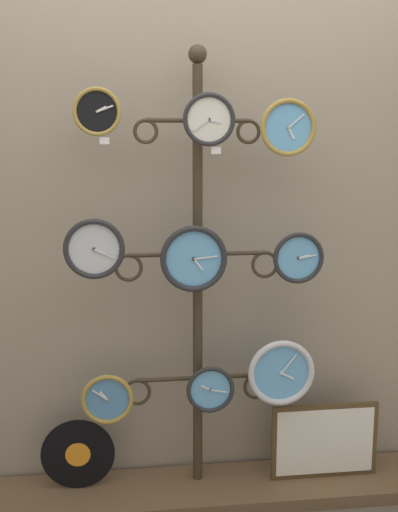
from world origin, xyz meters
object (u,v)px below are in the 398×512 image
clock_bottom_left (107,399)px  clock_bottom_center (210,389)px  clock_bottom_right (281,373)px  clock_middle_right (298,258)px  clock_top_left (97,112)px  vinyl_record (78,454)px  clock_middle_center (194,259)px  display_stand (198,332)px  clock_top_right (288,128)px  clock_top_center (209,120)px  picture_frame (325,441)px  clock_middle_left (94,249)px

clock_bottom_left → clock_bottom_center: clock_bottom_center is taller
clock_bottom_left → clock_bottom_center: 0.46m
clock_bottom_right → clock_middle_right: bearing=23.6°
clock_top_left → vinyl_record: 1.53m
clock_top_left → clock_middle_center: clock_top_left is taller
clock_top_left → clock_bottom_center: clock_top_left is taller
vinyl_record → clock_bottom_right: bearing=-5.5°
display_stand → clock_middle_right: 0.56m
clock_top_left → clock_bottom_left: 1.24m
clock_top_right → clock_bottom_left: size_ratio=1.05×
display_stand → vinyl_record: size_ratio=6.07×
clock_bottom_center → clock_middle_center: bearing=-164.4°
clock_top_center → clock_bottom_center: bearing=38.5°
clock_top_left → clock_middle_right: 1.06m
clock_top_left → clock_bottom_left: clock_top_left is taller
clock_top_left → clock_bottom_right: (0.79, -0.04, -1.14)m
clock_top_center → clock_bottom_center: size_ratio=1.01×
clock_middle_right → vinyl_record: bearing=176.7°
display_stand → clock_middle_right: size_ratio=8.85×
clock_bottom_right → vinyl_record: clock_bottom_right is taller
clock_top_center → picture_frame: 1.58m
clock_middle_left → vinyl_record: size_ratio=0.76×
clock_middle_right → clock_bottom_right: clock_middle_right is taller
clock_top_center → display_stand: bearing=108.3°
clock_bottom_right → clock_bottom_left: bearing=177.9°
clock_bottom_left → picture_frame: clock_bottom_left is taller
clock_bottom_left → vinyl_record: 0.33m
clock_top_left → picture_frame: size_ratio=0.39×
clock_middle_center → clock_middle_right: 0.47m
display_stand → clock_bottom_right: (0.36, -0.11, -0.17)m
clock_bottom_left → clock_middle_left: bearing=-143.2°
clock_top_right → picture_frame: 1.47m
clock_top_center → clock_bottom_right: (0.33, -0.00, -1.11)m
display_stand → clock_middle_left: bearing=-166.5°
clock_top_right → clock_bottom_left: 1.41m
clock_top_left → clock_bottom_left: (0.01, -0.01, -1.24)m
display_stand → clock_top_right: bearing=-14.6°
clock_top_right → picture_frame: bearing=9.1°
display_stand → clock_bottom_right: 0.42m
clock_bottom_left → picture_frame: (1.01, 0.02, -0.27)m
clock_top_left → clock_top_center: 0.46m
clock_middle_right → clock_middle_center: bearing=-175.1°
clock_top_right → clock_bottom_right: clock_top_right is taller
display_stand → vinyl_record: display_stand is taller
picture_frame → clock_middle_center: bearing=-174.9°
clock_top_left → vinyl_record: bearing=158.8°
clock_middle_left → clock_middle_center: 0.42m
display_stand → clock_bottom_left: size_ratio=8.80×
display_stand → clock_middle_right: display_stand is taller
clock_middle_right → clock_bottom_left: clock_middle_right is taller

